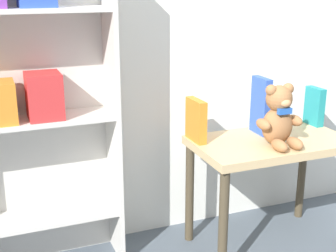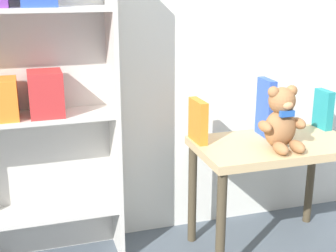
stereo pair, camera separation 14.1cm
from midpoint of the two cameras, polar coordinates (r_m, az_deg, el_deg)
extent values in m
cube|color=beige|center=(1.99, -8.85, 1.62)|extent=(0.02, 0.22, 1.33)
cube|color=beige|center=(2.04, -19.41, 1.26)|extent=(0.74, 0.02, 1.33)
cube|color=beige|center=(2.10, -18.11, -10.70)|extent=(0.70, 0.20, 0.02)
cube|color=beige|center=(1.95, -19.26, 0.51)|extent=(0.70, 0.20, 0.02)
cube|color=beige|center=(1.88, -20.56, 13.08)|extent=(0.70, 0.20, 0.02)
cube|color=red|center=(1.92, -16.93, 3.54)|extent=(0.13, 0.15, 0.18)
cube|color=tan|center=(2.11, 10.58, -2.10)|extent=(0.70, 0.39, 0.04)
cylinder|color=#453A29|center=(1.94, 4.64, -12.11)|extent=(0.04, 0.04, 0.49)
cylinder|color=#453A29|center=(2.21, 0.81, -8.20)|extent=(0.04, 0.04, 0.49)
cylinder|color=#453A29|center=(2.51, 14.45, -5.66)|extent=(0.04, 0.04, 0.49)
ellipsoid|color=#99663D|center=(2.03, 11.23, -0.03)|extent=(0.14, 0.11, 0.16)
sphere|color=#99663D|center=(2.00, 11.43, 3.28)|extent=(0.11, 0.11, 0.11)
sphere|color=#99663D|center=(1.97, 10.46, 4.29)|extent=(0.05, 0.05, 0.05)
sphere|color=#99663D|center=(2.01, 12.51, 4.46)|extent=(0.05, 0.05, 0.05)
ellipsoid|color=tan|center=(1.96, 12.16, 2.73)|extent=(0.05, 0.03, 0.03)
ellipsoid|color=#99663D|center=(1.97, 9.55, 0.18)|extent=(0.05, 0.09, 0.05)
ellipsoid|color=#99663D|center=(2.05, 13.31, 0.65)|extent=(0.05, 0.09, 0.05)
ellipsoid|color=#99663D|center=(1.96, 11.44, -2.38)|extent=(0.05, 0.10, 0.05)
ellipsoid|color=#99663D|center=(2.00, 13.27, -2.09)|extent=(0.05, 0.10, 0.05)
cube|color=#2356B2|center=(1.97, 12.06, 1.76)|extent=(0.06, 0.02, 0.02)
cube|color=orange|center=(2.03, 1.45, 0.69)|extent=(0.04, 0.14, 0.19)
cube|color=#2D51B7|center=(2.15, 9.40, 2.42)|extent=(0.04, 0.13, 0.26)
cube|color=teal|center=(2.35, 15.79, 2.31)|extent=(0.04, 0.11, 0.18)
camera|label=1|loc=(0.07, -92.11, -0.65)|focal=50.00mm
camera|label=2|loc=(0.07, 87.89, 0.65)|focal=50.00mm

